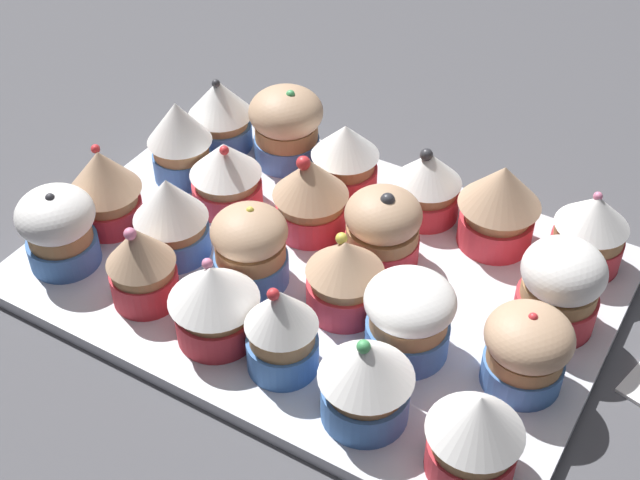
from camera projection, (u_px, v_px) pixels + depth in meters
The scene contains 25 objects.
ground_plane at pixel (320, 291), 72.84cm from camera, with size 180.00×180.00×3.00cm, color #4C4C51.
baking_tray at pixel (320, 273), 71.46cm from camera, with size 45.76×31.57×1.20cm.
cupcake_0 at pixel (58, 227), 69.33cm from camera, with size 6.26×6.26×7.24cm.
cupcake_1 at pixel (141, 265), 66.13cm from camera, with size 5.31×5.31×7.34cm.
cupcake_2 at pixel (214, 300), 63.10cm from camera, with size 6.73×6.73×7.15cm.
cupcake_3 at pixel (282, 330), 60.83cm from camera, with size 5.23×5.23×7.71cm.
cupcake_4 at pixel (366, 379), 57.58cm from camera, with size 6.51×6.51×7.34cm.
cupcake_5 at pixel (475, 432), 54.30cm from camera, with size 6.29×6.29×7.12cm.
cupcake_6 at pixel (105, 187), 72.81cm from camera, with size 6.16×6.16×7.73cm.
cupcake_7 at pixel (171, 216), 70.18cm from camera, with size 6.11×6.11×7.37cm.
cupcake_8 at pixel (250, 247), 67.76cm from camera, with size 6.03×6.03×7.08cm.
cupcake_9 at pixel (345, 275), 65.51cm from camera, with size 5.98×5.98×6.97cm.
cupcake_10 at pixel (409, 316), 62.16cm from camera, with size 6.60×6.60×6.67cm.
cupcake_11 at pixel (527, 349), 59.99cm from camera, with size 6.19×6.19×6.71cm.
cupcake_12 at pixel (180, 139), 77.70cm from camera, with size 5.82×5.82×7.86cm.
cupcake_13 at pixel (226, 174), 75.29cm from camera, with size 6.26×6.26×6.65cm.
cupcake_14 at pixel (311, 194), 72.38cm from camera, with size 6.40×6.40×7.51cm.
cupcake_15 at pixel (383, 228), 69.60cm from camera, with size 6.20×6.20×7.16cm.
cupcake_16 at pixel (560, 286), 64.08cm from camera, with size 6.24×6.24×7.47cm.
cupcake_17 at pixel (220, 113), 81.78cm from camera, with size 6.12×6.12×7.31cm.
cupcake_18 at pixel (286, 125), 79.85cm from camera, with size 6.82×6.82×7.69cm.
cupcake_19 at pixel (345, 158), 76.53cm from camera, with size 6.02×6.02×6.90cm.
cupcake_20 at pixel (427, 184), 74.21cm from camera, with size 5.85×5.85×6.77cm.
cupcake_21 at pixel (499, 204), 70.87cm from camera, with size 6.79×6.79×7.71cm.
cupcake_22 at pixel (590, 231), 69.29cm from camera, with size 5.88×5.88×7.07cm.
Camera 1 is at (26.47, -44.82, 49.64)cm, focal length 49.03 mm.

